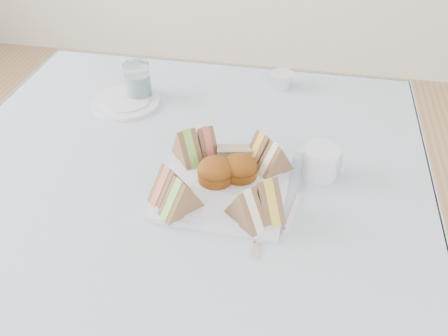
% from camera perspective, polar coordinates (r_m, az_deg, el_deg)
% --- Properties ---
extents(table, '(0.90, 0.90, 0.74)m').
position_cam_1_polar(table, '(1.24, -4.56, -14.48)').
color(table, brown).
rests_on(table, floor).
extents(tablecloth, '(1.02, 1.02, 0.01)m').
position_cam_1_polar(tablecloth, '(0.97, -5.66, -1.21)').
color(tablecloth, '#94B3D2').
rests_on(tablecloth, table).
extents(serving_plate, '(0.25, 0.25, 0.01)m').
position_cam_1_polar(serving_plate, '(0.93, 0.00, -2.10)').
color(serving_plate, silver).
rests_on(serving_plate, tablecloth).
extents(sandwich_fl_a, '(0.08, 0.09, 0.07)m').
position_cam_1_polar(sandwich_fl_a, '(0.88, -6.59, -1.65)').
color(sandwich_fl_a, brown).
rests_on(sandwich_fl_a, serving_plate).
extents(sandwich_fl_b, '(0.08, 0.09, 0.07)m').
position_cam_1_polar(sandwich_fl_b, '(0.85, -5.23, -3.28)').
color(sandwich_fl_b, brown).
rests_on(sandwich_fl_b, serving_plate).
extents(sandwich_fr_a, '(0.08, 0.09, 0.08)m').
position_cam_1_polar(sandwich_fr_a, '(0.85, 5.12, -3.28)').
color(sandwich_fr_a, brown).
rests_on(sandwich_fr_a, serving_plate).
extents(sandwich_fr_b, '(0.09, 0.08, 0.07)m').
position_cam_1_polar(sandwich_fr_b, '(0.83, 2.66, -4.48)').
color(sandwich_fr_b, brown).
rests_on(sandwich_fr_b, serving_plate).
extents(sandwich_bl_a, '(0.08, 0.09, 0.07)m').
position_cam_1_polar(sandwich_bl_a, '(0.97, -4.48, 2.85)').
color(sandwich_bl_a, brown).
rests_on(sandwich_bl_a, serving_plate).
extents(sandwich_bl_b, '(0.07, 0.08, 0.07)m').
position_cam_1_polar(sandwich_bl_b, '(0.99, -2.23, 3.44)').
color(sandwich_bl_b, brown).
rests_on(sandwich_bl_b, serving_plate).
extents(sandwich_br_a, '(0.08, 0.08, 0.07)m').
position_cam_1_polar(sandwich_br_a, '(0.94, 6.17, 1.27)').
color(sandwich_br_a, brown).
rests_on(sandwich_br_a, serving_plate).
extents(sandwich_br_b, '(0.08, 0.08, 0.07)m').
position_cam_1_polar(sandwich_br_b, '(0.97, 4.59, 2.63)').
color(sandwich_br_b, brown).
rests_on(sandwich_br_b, serving_plate).
extents(scone_left, '(0.08, 0.08, 0.05)m').
position_cam_1_polar(scone_left, '(0.92, -1.01, -0.36)').
color(scone_left, brown).
rests_on(scone_left, serving_plate).
extents(scone_right, '(0.09, 0.09, 0.05)m').
position_cam_1_polar(scone_right, '(0.93, 1.94, 0.06)').
color(scone_right, brown).
rests_on(scone_right, serving_plate).
extents(pastry_slice, '(0.07, 0.04, 0.03)m').
position_cam_1_polar(pastry_slice, '(0.98, 1.20, 1.67)').
color(pastry_slice, tan).
rests_on(pastry_slice, serving_plate).
extents(side_plate, '(0.18, 0.18, 0.01)m').
position_cam_1_polar(side_plate, '(1.22, -11.69, 7.78)').
color(side_plate, silver).
rests_on(side_plate, tablecloth).
extents(water_glass, '(0.07, 0.07, 0.09)m').
position_cam_1_polar(water_glass, '(1.22, -10.33, 10.23)').
color(water_glass, white).
rests_on(water_glass, tablecloth).
extents(tea_strainer, '(0.08, 0.08, 0.03)m').
position_cam_1_polar(tea_strainer, '(1.27, 6.94, 10.38)').
color(tea_strainer, white).
rests_on(tea_strainer, tablecloth).
extents(knife, '(0.03, 0.19, 0.00)m').
position_cam_1_polar(knife, '(0.87, 5.00, -6.23)').
color(knife, white).
rests_on(knife, tablecloth).
extents(fork, '(0.04, 0.19, 0.00)m').
position_cam_1_polar(fork, '(0.92, 8.88, -3.83)').
color(fork, white).
rests_on(fork, tablecloth).
extents(creamer_jug, '(0.07, 0.07, 0.06)m').
position_cam_1_polar(creamer_jug, '(0.97, 11.54, 0.73)').
color(creamer_jug, silver).
rests_on(creamer_jug, tablecloth).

